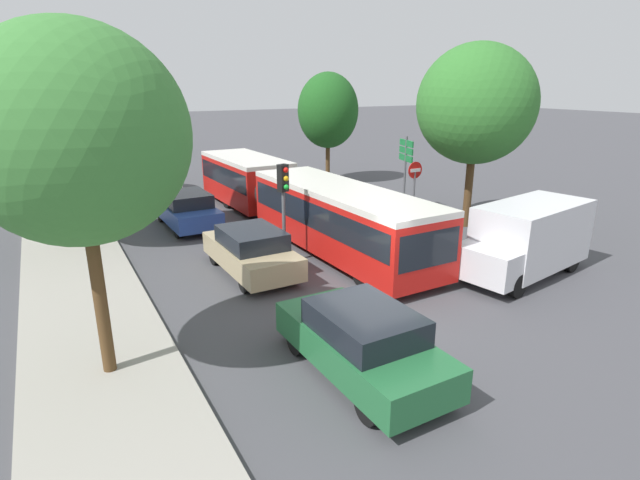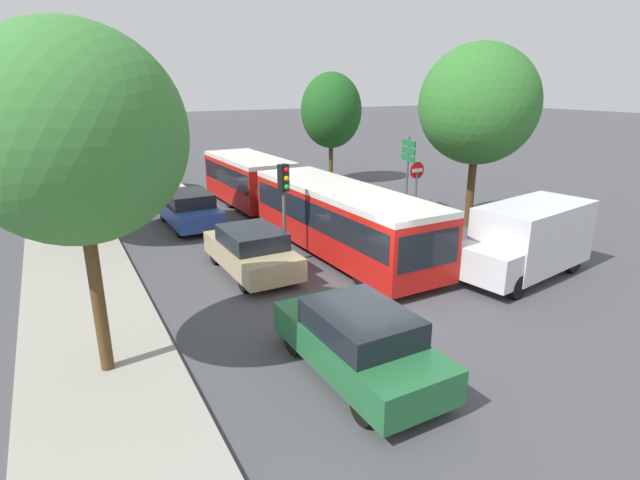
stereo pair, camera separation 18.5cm
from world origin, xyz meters
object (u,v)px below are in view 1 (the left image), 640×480
Objects in this scene: queued_car_tan at (251,251)px; tree_left_distant at (45,102)px; city_bus_rear at (106,136)px; queued_car_blue at (187,210)px; tree_left_near at (77,136)px; tree_left_far at (60,110)px; traffic_light at (284,192)px; tree_right_near at (474,107)px; no_entry_sign at (414,184)px; queued_car_white at (157,185)px; white_van at (527,238)px; articulated_bus at (294,197)px; tree_left_mid at (71,110)px; tree_right_mid at (328,111)px; queued_car_green at (362,341)px; queued_car_red at (140,169)px; direction_sign_post at (406,159)px.

tree_left_distant is (-4.71, 24.75, 3.90)m from queued_car_tan.
city_bus_rear reaches higher than queued_car_tan.
tree_left_near reaches higher than queued_car_blue.
tree_left_near reaches higher than tree_left_far.
tree_left_distant is (-6.05, 24.42, 2.17)m from traffic_light.
tree_right_near is at bearing -58.19° from tree_left_distant.
tree_left_near is at bearing -65.78° from no_entry_sign.
queued_car_white is 18.81m from white_van.
tree_left_far is (-7.73, 10.24, 3.21)m from articulated_bus.
tree_right_near is (8.80, 0.49, 2.47)m from traffic_light.
no_entry_sign is at bearing -17.99° from tree_left_mid.
white_van reaches higher than queued_car_white.
tree_right_near is (10.36, -32.85, 3.54)m from city_bus_rear.
queued_car_tan is (0.22, -33.66, -0.67)m from city_bus_rear.
city_bus_rear is 33.04m from no_entry_sign.
tree_right_mid is (10.17, -0.56, 3.60)m from queued_car_white.
queued_car_blue is at bearing 11.23° from tree_left_mid.
traffic_light is at bearing 35.64° from tree_left_near.
tree_right_mid is (14.14, -1.93, -0.29)m from tree_left_far.
queued_car_green is 11.70m from no_entry_sign.
queued_car_blue is 9.67m from no_entry_sign.
tree_right_mid reaches higher than queued_car_red.
tree_right_near is (10.14, 0.81, 4.21)m from queued_car_tan.
white_van is 31.81m from tree_left_distant.
tree_left_mid is (-3.95, -0.78, 4.25)m from queued_car_blue.
no_entry_sign reaches higher than articulated_bus.
tree_left_far is at bearing 26.54° from queued_car_blue.
queued_car_tan is 1.21× the size of direction_sign_post.
city_bus_rear is 2.67× the size of queued_car_tan.
articulated_bus is at bearing -167.27° from queued_car_red.
queued_car_green reaches higher than queued_car_tan.
direction_sign_post is (9.14, 3.76, 1.81)m from queued_car_tan.
tree_left_mid is at bearing 168.81° from city_bus_rear.
articulated_bus is 8.75m from tree_left_mid.
articulated_bus is 3.84× the size of queued_car_red.
queued_car_green reaches higher than queued_car_white.
queued_car_tan is 0.58× the size of tree_right_near.
no_entry_sign reaches higher than queued_car_green.
tree_right_mid is at bearing -7.75° from tree_left_far.
articulated_bus is 4.85× the size of traffic_light.
queued_car_white is at bearing 170.90° from traffic_light.
queued_car_tan is at bearing -175.41° from tree_right_near.
queued_car_green is 6.66m from queued_car_tan.
articulated_bus is at bearing -115.22° from no_entry_sign.
city_bus_rear reaches higher than queued_car_blue.
tree_left_far is at bearing -66.94° from white_van.
traffic_light is at bearing -32.21° from articulated_bus.
no_entry_sign is 0.41× the size of tree_left_far.
tree_left_mid reaches higher than queued_car_tan.
tree_left_far reaches higher than queued_car_white.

